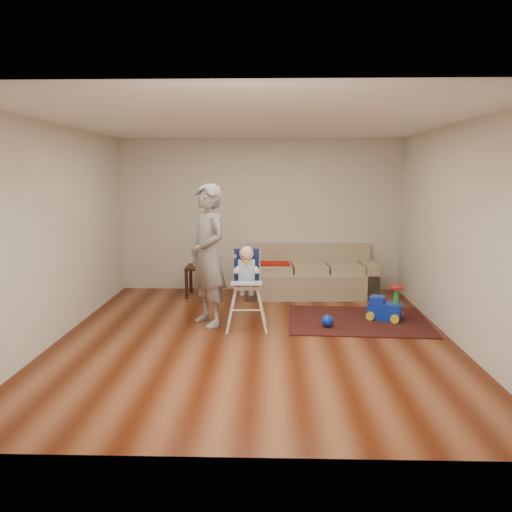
{
  "coord_description": "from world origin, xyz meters",
  "views": [
    {
      "loc": [
        0.18,
        -6.16,
        2.08
      ],
      "look_at": [
        0.0,
        0.4,
        1.0
      ],
      "focal_mm": 35.0,
      "sensor_mm": 36.0,
      "label": 1
    }
  ],
  "objects_px": {
    "ride_on_toy": "(385,302)",
    "side_table": "(202,281)",
    "toy_ball": "(327,321)",
    "adult": "(208,255)",
    "high_chair": "(247,289)",
    "sofa": "(309,271)"
  },
  "relations": [
    {
      "from": "ride_on_toy",
      "to": "toy_ball",
      "type": "xyz_separation_m",
      "value": [
        -0.87,
        -0.41,
        -0.16
      ]
    },
    {
      "from": "adult",
      "to": "high_chair",
      "type": "bearing_deg",
      "value": 38.25
    },
    {
      "from": "ride_on_toy",
      "to": "adult",
      "type": "height_order",
      "value": "adult"
    },
    {
      "from": "high_chair",
      "to": "adult",
      "type": "relative_size",
      "value": 0.58
    },
    {
      "from": "high_chair",
      "to": "adult",
      "type": "bearing_deg",
      "value": 161.9
    },
    {
      "from": "sofa",
      "to": "side_table",
      "type": "distance_m",
      "value": 1.86
    },
    {
      "from": "sofa",
      "to": "high_chair",
      "type": "xyz_separation_m",
      "value": [
        -1.0,
        -1.88,
        0.12
      ]
    },
    {
      "from": "high_chair",
      "to": "ride_on_toy",
      "type": "bearing_deg",
      "value": 9.9
    },
    {
      "from": "toy_ball",
      "to": "adult",
      "type": "distance_m",
      "value": 1.87
    },
    {
      "from": "side_table",
      "to": "toy_ball",
      "type": "height_order",
      "value": "side_table"
    },
    {
      "from": "toy_ball",
      "to": "adult",
      "type": "relative_size",
      "value": 0.09
    },
    {
      "from": "toy_ball",
      "to": "adult",
      "type": "height_order",
      "value": "adult"
    },
    {
      "from": "toy_ball",
      "to": "high_chair",
      "type": "bearing_deg",
      "value": -178.79
    },
    {
      "from": "toy_ball",
      "to": "high_chair",
      "type": "distance_m",
      "value": 1.19
    },
    {
      "from": "ride_on_toy",
      "to": "toy_ball",
      "type": "bearing_deg",
      "value": -131.31
    },
    {
      "from": "side_table",
      "to": "high_chair",
      "type": "distance_m",
      "value": 2.01
    },
    {
      "from": "ride_on_toy",
      "to": "side_table",
      "type": "bearing_deg",
      "value": 177.77
    },
    {
      "from": "side_table",
      "to": "toy_ball",
      "type": "relative_size",
      "value": 3.12
    },
    {
      "from": "side_table",
      "to": "high_chair",
      "type": "height_order",
      "value": "high_chair"
    },
    {
      "from": "sofa",
      "to": "ride_on_toy",
      "type": "xyz_separation_m",
      "value": [
        0.98,
        -1.45,
        -0.17
      ]
    },
    {
      "from": "high_chair",
      "to": "sofa",
      "type": "bearing_deg",
      "value": 59.71
    },
    {
      "from": "side_table",
      "to": "ride_on_toy",
      "type": "relative_size",
      "value": 1.06
    }
  ]
}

